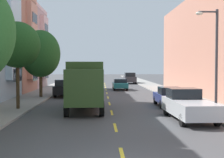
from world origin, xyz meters
name	(u,v)px	position (x,y,z in m)	size (l,w,h in m)	color
ground_plane	(106,91)	(0.00, 30.00, 0.00)	(160.00, 160.00, 0.00)	#424244
sidewalk_left	(45,92)	(-7.10, 28.00, 0.07)	(3.20, 120.00, 0.14)	gray
sidewalk_right	(167,92)	(7.10, 28.00, 0.07)	(3.20, 120.00, 0.14)	gray
lane_centerline_dashes	(107,95)	(0.00, 24.50, 0.00)	(0.14, 47.20, 0.01)	yellow
townhouse_fifth_rose	(4,50)	(-13.93, 35.32, 5.34)	(11.28, 7.53, 11.07)	#CC9E9E
street_tree_second	(17,45)	(-6.40, 13.22, 4.49)	(3.12, 3.12, 5.94)	#47331E
street_tree_third	(41,54)	(-6.40, 21.58, 4.22)	(3.73, 3.73, 6.33)	#47331E
street_lamp	(214,54)	(5.94, 9.79, 3.79)	(1.35, 0.28, 6.24)	#38383D
delivery_box_truck	(85,83)	(-1.81, 13.59, 1.90)	(2.60, 7.83, 3.34)	#2D471E
parked_pickup_black	(66,88)	(-4.21, 23.43, 0.83)	(2.02, 5.31, 1.73)	black
parked_hatchback_navy	(169,97)	(4.42, 14.97, 0.76)	(1.79, 4.02, 1.50)	navy
parked_suv_charcoal	(130,78)	(4.43, 46.42, 0.99)	(1.98, 4.81, 1.93)	#333338
parked_pickup_forest	(75,81)	(-4.43, 37.40, 0.83)	(2.07, 5.32, 1.73)	#194C28
parked_pickup_silver	(188,105)	(4.24, 9.09, 0.83)	(2.11, 5.34, 1.73)	#B2B5BA
parked_sedan_white	(80,80)	(-4.21, 45.76, 0.75)	(1.83, 4.51, 1.43)	silver
moving_teal_sedan	(120,84)	(1.80, 31.86, 0.75)	(1.80, 4.50, 1.43)	#195B60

